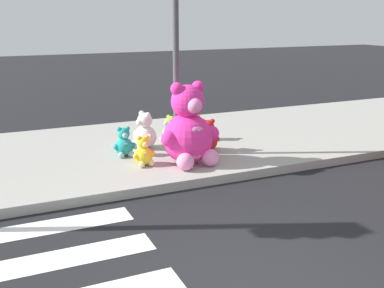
# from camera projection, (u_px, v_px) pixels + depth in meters

# --- Properties ---
(sidewalk) EXTENTS (28.00, 4.40, 0.15)m
(sidewalk) POSITION_uv_depth(u_px,v_px,m) (113.00, 153.00, 9.00)
(sidewalk) COLOR #9E9B93
(sidewalk) RESTS_ON ground_plane
(sign_pole) EXTENTS (0.56, 0.11, 3.20)m
(sign_pole) POSITION_uv_depth(u_px,v_px,m) (176.00, 62.00, 8.21)
(sign_pole) COLOR #4C4C51
(sign_pole) RESTS_ON sidewalk
(plush_pink_large) EXTENTS (1.10, 0.97, 1.42)m
(plush_pink_large) POSITION_uv_depth(u_px,v_px,m) (189.00, 131.00, 7.99)
(plush_pink_large) COLOR #F22D93
(plush_pink_large) RESTS_ON sidewalk
(plush_lime) EXTENTS (0.38, 0.42, 0.55)m
(plush_lime) POSITION_uv_depth(u_px,v_px,m) (170.00, 132.00, 9.41)
(plush_lime) COLOR #8CD133
(plush_lime) RESTS_ON sidewalk
(plush_tan) EXTENTS (0.44, 0.45, 0.62)m
(plush_tan) POSITION_uv_depth(u_px,v_px,m) (193.00, 128.00, 9.59)
(plush_tan) COLOR tan
(plush_tan) RESTS_ON sidewalk
(plush_teal) EXTENTS (0.42, 0.37, 0.55)m
(plush_teal) POSITION_uv_depth(u_px,v_px,m) (124.00, 144.00, 8.49)
(plush_teal) COLOR teal
(plush_teal) RESTS_ON sidewalk
(plush_white) EXTENTS (0.51, 0.54, 0.72)m
(plush_white) POSITION_uv_depth(u_px,v_px,m) (144.00, 134.00, 8.98)
(plush_white) COLOR white
(plush_white) RESTS_ON sidewalk
(plush_yellow) EXTENTS (0.41, 0.36, 0.52)m
(plush_yellow) POSITION_uv_depth(u_px,v_px,m) (144.00, 153.00, 7.97)
(plush_yellow) COLOR yellow
(plush_yellow) RESTS_ON sidewalk
(plush_red) EXTENTS (0.47, 0.44, 0.63)m
(plush_red) POSITION_uv_depth(u_px,v_px,m) (207.00, 138.00, 8.81)
(plush_red) COLOR red
(plush_red) RESTS_ON sidewalk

